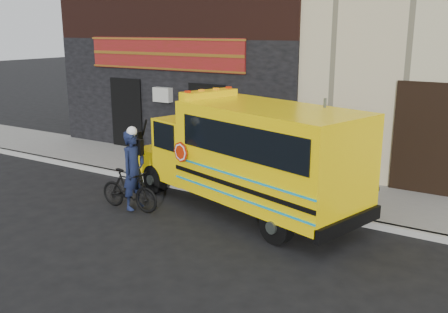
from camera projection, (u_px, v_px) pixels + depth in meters
ground at (195, 236)px, 11.11m from camera, size 120.00×120.00×0.00m
curb at (251, 200)px, 13.24m from camera, size 40.00×0.20×0.15m
sidewalk at (275, 185)px, 14.48m from camera, size 40.00×3.00×0.15m
school_bus at (250, 153)px, 12.28m from camera, size 7.22×4.01×2.92m
sign_pole at (322, 155)px, 11.65m from camera, size 0.07×0.26×2.96m
bicycle at (129, 190)px, 12.65m from camera, size 1.77×0.56×1.05m
cyclist at (134, 172)px, 12.51m from camera, size 0.50×0.74×2.01m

